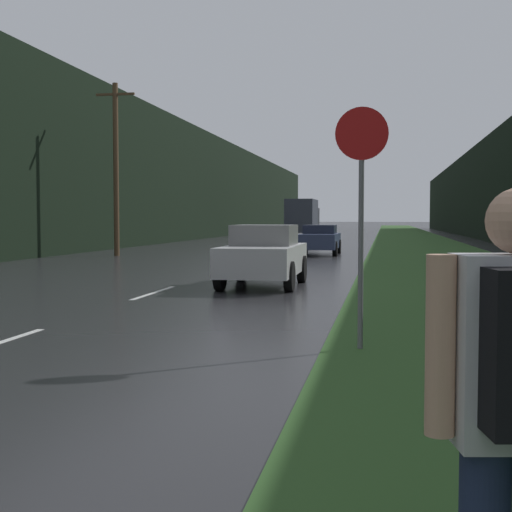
# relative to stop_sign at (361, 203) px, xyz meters

# --- Properties ---
(grass_verge) EXTENTS (6.00, 240.00, 0.02)m
(grass_verge) POSITION_rel_stop_sign_xyz_m (2.51, 31.56, -1.92)
(grass_verge) COLOR #2D5123
(grass_verge) RESTS_ON ground_plane
(lane_stripe_c) EXTENTS (0.12, 3.00, 0.01)m
(lane_stripe_c) POSITION_rel_stop_sign_xyz_m (-4.93, 6.34, -1.92)
(lane_stripe_c) COLOR silver
(lane_stripe_c) RESTS_ON ground_plane
(lane_stripe_d) EXTENTS (0.12, 3.00, 0.01)m
(lane_stripe_d) POSITION_rel_stop_sign_xyz_m (-4.93, 13.34, -1.92)
(lane_stripe_d) COLOR silver
(lane_stripe_d) RESTS_ON ground_plane
(lane_stripe_e) EXTENTS (0.12, 3.00, 0.01)m
(lane_stripe_e) POSITION_rel_stop_sign_xyz_m (-4.93, 20.34, -1.92)
(lane_stripe_e) COLOR silver
(lane_stripe_e) RESTS_ON ground_plane
(lane_stripe_f) EXTENTS (0.12, 3.00, 0.01)m
(lane_stripe_f) POSITION_rel_stop_sign_xyz_m (-4.93, 27.34, -1.92)
(lane_stripe_f) COLOR silver
(lane_stripe_f) RESTS_ON ground_plane
(treeline_far_side) EXTENTS (2.00, 140.00, 8.94)m
(treeline_far_side) POSITION_rel_stop_sign_xyz_m (-15.37, 41.56, 2.54)
(treeline_far_side) COLOR black
(treeline_far_side) RESTS_ON ground_plane
(treeline_near_side) EXTENTS (2.00, 140.00, 7.69)m
(treeline_near_side) POSITION_rel_stop_sign_xyz_m (8.51, 41.56, 1.92)
(treeline_near_side) COLOR black
(treeline_near_side) RESTS_ON ground_plane
(utility_pole_far) EXTENTS (1.80, 0.24, 7.76)m
(utility_pole_far) POSITION_rel_stop_sign_xyz_m (-11.67, 21.26, 2.08)
(utility_pole_far) COLOR #4C3823
(utility_pole_far) RESTS_ON ground_plane
(stop_sign) EXTENTS (0.69, 0.07, 3.16)m
(stop_sign) POSITION_rel_stop_sign_xyz_m (0.00, 0.00, 0.00)
(stop_sign) COLOR slate
(stop_sign) RESTS_ON ground_plane
(car_passing_near) EXTENTS (1.86, 4.06, 1.55)m
(car_passing_near) POSITION_rel_stop_sign_xyz_m (-2.71, 8.37, -1.14)
(car_passing_near) COLOR #BCBCBC
(car_passing_near) RESTS_ON ground_plane
(car_passing_far) EXTENTS (1.82, 4.22, 1.39)m
(car_passing_far) POSITION_rel_stop_sign_xyz_m (-2.71, 24.01, -1.21)
(car_passing_far) COLOR #2D3856
(car_passing_far) RESTS_ON ground_plane
(delivery_truck) EXTENTS (2.64, 7.44, 3.38)m
(delivery_truck) POSITION_rel_stop_sign_xyz_m (-7.15, 55.70, -0.14)
(delivery_truck) COLOR black
(delivery_truck) RESTS_ON ground_plane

